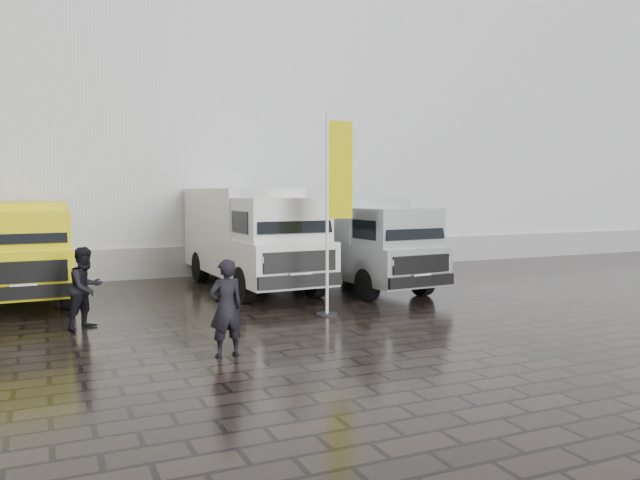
{
  "coord_description": "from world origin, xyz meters",
  "views": [
    {
      "loc": [
        -6.11,
        -12.56,
        2.84
      ],
      "look_at": [
        0.49,
        2.2,
        1.56
      ],
      "focal_mm": 35.0,
      "sensor_mm": 36.0,
      "label": 1
    }
  ],
  "objects_px": {
    "van_white": "(252,239)",
    "person_tent": "(86,288)",
    "van_yellow": "(22,252)",
    "person_front": "(226,308)",
    "van_silver": "(357,244)",
    "wheelie_bin": "(366,253)",
    "flagpole": "(334,204)"
  },
  "relations": [
    {
      "from": "van_white",
      "to": "person_tent",
      "type": "xyz_separation_m",
      "value": [
        -4.74,
        -3.6,
        -0.6
      ]
    },
    {
      "from": "van_yellow",
      "to": "person_front",
      "type": "bearing_deg",
      "value": -67.43
    },
    {
      "from": "van_yellow",
      "to": "van_white",
      "type": "xyz_separation_m",
      "value": [
        6.01,
        -0.46,
        0.18
      ]
    },
    {
      "from": "van_silver",
      "to": "person_tent",
      "type": "xyz_separation_m",
      "value": [
        -7.55,
        -2.43,
        -0.46
      ]
    },
    {
      "from": "van_silver",
      "to": "wheelie_bin",
      "type": "bearing_deg",
      "value": 54.47
    },
    {
      "from": "van_yellow",
      "to": "flagpole",
      "type": "bearing_deg",
      "value": -38.15
    },
    {
      "from": "van_white",
      "to": "person_front",
      "type": "height_order",
      "value": "van_white"
    },
    {
      "from": "van_yellow",
      "to": "flagpole",
      "type": "distance_m",
      "value": 8.25
    },
    {
      "from": "van_white",
      "to": "wheelie_bin",
      "type": "relative_size",
      "value": 6.07
    },
    {
      "from": "wheelie_bin",
      "to": "person_tent",
      "type": "bearing_deg",
      "value": -146.34
    },
    {
      "from": "van_silver",
      "to": "flagpole",
      "type": "bearing_deg",
      "value": -129.44
    },
    {
      "from": "van_white",
      "to": "flagpole",
      "type": "relative_size",
      "value": 1.46
    },
    {
      "from": "van_silver",
      "to": "wheelie_bin",
      "type": "distance_m",
      "value": 4.91
    },
    {
      "from": "van_yellow",
      "to": "person_tent",
      "type": "distance_m",
      "value": 4.28
    },
    {
      "from": "flagpole",
      "to": "van_white",
      "type": "bearing_deg",
      "value": 97.22
    },
    {
      "from": "van_white",
      "to": "wheelie_bin",
      "type": "xyz_separation_m",
      "value": [
        5.33,
        2.98,
        -0.9
      ]
    },
    {
      "from": "person_tent",
      "to": "van_silver",
      "type": "bearing_deg",
      "value": -21.72
    },
    {
      "from": "van_yellow",
      "to": "person_front",
      "type": "xyz_separation_m",
      "value": [
        3.32,
        -7.34,
        -0.43
      ]
    },
    {
      "from": "flagpole",
      "to": "person_tent",
      "type": "xyz_separation_m",
      "value": [
        -5.29,
        0.78,
        -1.69
      ]
    },
    {
      "from": "van_white",
      "to": "van_silver",
      "type": "bearing_deg",
      "value": -24.67
    },
    {
      "from": "van_white",
      "to": "van_silver",
      "type": "height_order",
      "value": "van_white"
    },
    {
      "from": "van_silver",
      "to": "person_front",
      "type": "relative_size",
      "value": 3.58
    },
    {
      "from": "wheelie_bin",
      "to": "person_tent",
      "type": "height_order",
      "value": "person_tent"
    },
    {
      "from": "flagpole",
      "to": "person_front",
      "type": "xyz_separation_m",
      "value": [
        -3.24,
        -2.51,
        -1.7
      ]
    },
    {
      "from": "van_yellow",
      "to": "wheelie_bin",
      "type": "xyz_separation_m",
      "value": [
        11.34,
        2.52,
        -0.72
      ]
    },
    {
      "from": "van_white",
      "to": "van_silver",
      "type": "relative_size",
      "value": 1.11
    },
    {
      "from": "van_yellow",
      "to": "flagpole",
      "type": "xyz_separation_m",
      "value": [
        6.57,
        -4.83,
        1.27
      ]
    },
    {
      "from": "van_yellow",
      "to": "van_silver",
      "type": "bearing_deg",
      "value": -12.22
    },
    {
      "from": "person_front",
      "to": "person_tent",
      "type": "height_order",
      "value": "person_tent"
    },
    {
      "from": "van_silver",
      "to": "person_front",
      "type": "xyz_separation_m",
      "value": [
        -5.5,
        -5.72,
        -0.46
      ]
    },
    {
      "from": "van_white",
      "to": "van_silver",
      "type": "distance_m",
      "value": 3.05
    },
    {
      "from": "van_yellow",
      "to": "person_front",
      "type": "relative_size",
      "value": 3.28
    }
  ]
}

